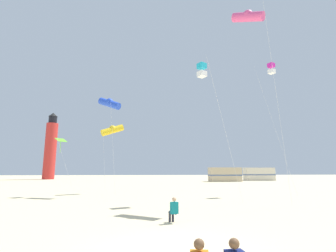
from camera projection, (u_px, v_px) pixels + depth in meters
The scene contains 10 objects.
kite_flyer_standing at pixel (173, 209), 11.37m from camera, with size 0.44×0.56×1.16m.
kite_tube_blue at pixel (110, 103), 24.59m from camera, with size 2.51×1.84×9.62m.
kite_tube_gold at pixel (112, 130), 26.69m from camera, with size 2.54×1.93×7.34m.
kite_diamond_lime at pixel (61, 142), 23.51m from camera, with size 2.17×2.17×5.39m.
kite_tube_rainbow at pixel (248, 16), 18.70m from camera, with size 3.44×3.42×14.55m.
kite_box_magenta at pixel (271, 69), 26.65m from camera, with size 2.56×2.54×13.75m.
kite_box_cyan at pixel (202, 70), 20.12m from camera, with size 3.20×3.20×10.98m.
lighthouse_distant at pixel (51, 147), 62.10m from camera, with size 2.80×2.80×16.80m.
rv_van_tan at pixel (225, 174), 49.94m from camera, with size 6.57×2.74×2.80m.
rv_van_cream at pixel (259, 174), 54.35m from camera, with size 6.50×2.52×2.80m.
Camera 1 is at (-0.91, -7.55, 2.42)m, focal length 26.40 mm.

